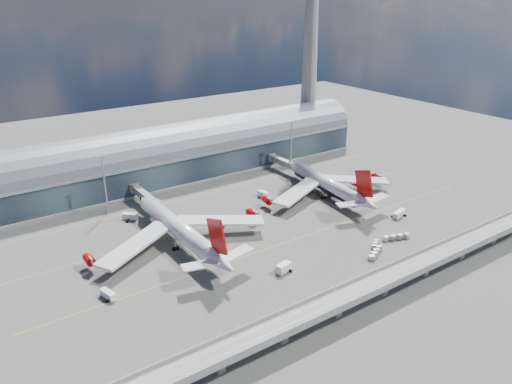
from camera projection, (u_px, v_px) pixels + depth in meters
ground at (278, 230)px, 199.16m from camera, size 500.00×500.00×0.00m
taxi_lines at (247, 211)px, 215.96m from camera, size 200.00×80.12×0.01m
terminal at (186, 154)px, 254.15m from camera, size 200.00×30.00×28.00m
control_tower at (310, 59)px, 287.69m from camera, size 19.00×19.00×103.00m
guideway at (385, 280)px, 155.35m from camera, size 220.00×8.50×7.20m
floodlight_mast_left at (105, 183)px, 209.37m from camera, size 3.00×0.70×25.70m
floodlight_mast_right at (291, 144)px, 262.25m from camera, size 3.00×0.70×25.70m
airliner_left at (181, 230)px, 184.73m from camera, size 70.42×73.93×22.59m
airliner_right at (327, 185)px, 230.09m from camera, size 65.34×68.33×21.68m
jet_bridge_left at (144, 195)px, 219.56m from camera, size 4.40×28.00×7.25m
jet_bridge_right at (286, 163)px, 259.34m from camera, size 4.40×32.00×7.25m
service_truck_0 at (108, 295)px, 154.87m from camera, size 3.39×6.48×2.56m
service_truck_1 at (284, 268)px, 168.98m from camera, size 6.08×3.77×3.27m
service_truck_2 at (399, 214)px, 210.20m from camera, size 7.97×4.18×2.78m
service_truck_3 at (336, 192)px, 231.86m from camera, size 5.13×7.27×3.29m
service_truck_4 at (263, 194)px, 229.97m from camera, size 3.52×5.46×2.92m
service_truck_5 at (130, 216)px, 207.70m from camera, size 6.01×5.62×2.88m
cargo_train_0 at (375, 253)px, 180.01m from camera, size 10.59×6.10×1.81m
cargo_train_1 at (396, 237)px, 191.32m from camera, size 11.51×5.52×1.93m
cargo_train_2 at (375, 244)px, 186.52m from camera, size 6.42×4.69×1.49m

